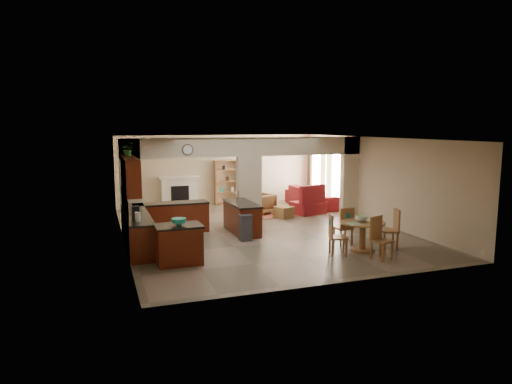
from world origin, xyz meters
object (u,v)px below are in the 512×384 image
object	(u,v)px
kitchen_island	(179,244)
dining_table	(363,232)
armchair	(262,204)
sofa	(311,197)

from	to	relation	value
kitchen_island	dining_table	xyz separation A→B (m)	(4.59, -0.48, 0.04)
kitchen_island	armchair	size ratio (longest dim) A/B	1.35
kitchen_island	armchair	distance (m)	6.43
armchair	kitchen_island	bearing A→B (deg)	28.01
kitchen_island	sofa	size ratio (longest dim) A/B	0.40
armchair	dining_table	bearing A→B (deg)	72.43
dining_table	sofa	bearing A→B (deg)	75.36
kitchen_island	armchair	world-z (taller)	kitchen_island
dining_table	kitchen_island	bearing A→B (deg)	174.06
sofa	armchair	size ratio (longest dim) A/B	3.39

